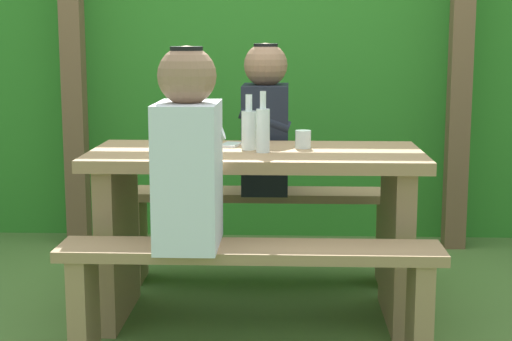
{
  "coord_description": "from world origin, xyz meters",
  "views": [
    {
      "loc": [
        0.14,
        -3.32,
        1.22
      ],
      "look_at": [
        0.0,
        0.0,
        0.65
      ],
      "focal_mm": 55.73,
      "sensor_mm": 36.0,
      "label": 1
    }
  ],
  "objects_px": {
    "bench_far": "(260,217)",
    "bottle_right": "(249,128)",
    "bench_near": "(250,281)",
    "person_black_coat": "(266,124)",
    "person_white_shirt": "(188,155)",
    "cell_phone": "(231,145)",
    "drinking_glass": "(303,139)",
    "picnic_table": "(256,205)",
    "bottle_left": "(263,128)"
  },
  "relations": [
    {
      "from": "bottle_left",
      "to": "person_white_shirt",
      "type": "bearing_deg",
      "value": -118.67
    },
    {
      "from": "bench_near",
      "to": "drinking_glass",
      "type": "xyz_separation_m",
      "value": [
        0.2,
        0.6,
        0.45
      ]
    },
    {
      "from": "picnic_table",
      "to": "person_white_shirt",
      "type": "bearing_deg",
      "value": -113.09
    },
    {
      "from": "bottle_right",
      "to": "cell_phone",
      "type": "height_order",
      "value": "bottle_right"
    },
    {
      "from": "bottle_right",
      "to": "bench_far",
      "type": "bearing_deg",
      "value": 86.47
    },
    {
      "from": "picnic_table",
      "to": "bottle_left",
      "type": "xyz_separation_m",
      "value": [
        0.03,
        -0.06,
        0.34
      ]
    },
    {
      "from": "person_black_coat",
      "to": "person_white_shirt",
      "type": "bearing_deg",
      "value": -103.33
    },
    {
      "from": "bench_far",
      "to": "drinking_glass",
      "type": "bearing_deg",
      "value": -66.0
    },
    {
      "from": "bottle_right",
      "to": "person_white_shirt",
      "type": "bearing_deg",
      "value": -109.43
    },
    {
      "from": "drinking_glass",
      "to": "cell_phone",
      "type": "height_order",
      "value": "drinking_glass"
    },
    {
      "from": "drinking_glass",
      "to": "bottle_right",
      "type": "xyz_separation_m",
      "value": [
        -0.23,
        -0.05,
        0.05
      ]
    },
    {
      "from": "bench_near",
      "to": "person_white_shirt",
      "type": "height_order",
      "value": "person_white_shirt"
    },
    {
      "from": "picnic_table",
      "to": "person_white_shirt",
      "type": "height_order",
      "value": "person_white_shirt"
    },
    {
      "from": "picnic_table",
      "to": "cell_phone",
      "type": "relative_size",
      "value": 10.0
    },
    {
      "from": "bench_near",
      "to": "person_black_coat",
      "type": "distance_m",
      "value": 1.14
    },
    {
      "from": "person_white_shirt",
      "to": "person_black_coat",
      "type": "xyz_separation_m",
      "value": [
        0.25,
        1.04,
        0.0
      ]
    },
    {
      "from": "bench_near",
      "to": "cell_phone",
      "type": "bearing_deg",
      "value": 100.02
    },
    {
      "from": "drinking_glass",
      "to": "cell_phone",
      "type": "relative_size",
      "value": 0.55
    },
    {
      "from": "picnic_table",
      "to": "bottle_right",
      "type": "distance_m",
      "value": 0.33
    },
    {
      "from": "drinking_glass",
      "to": "bottle_right",
      "type": "relative_size",
      "value": 0.33
    },
    {
      "from": "bottle_left",
      "to": "person_black_coat",
      "type": "bearing_deg",
      "value": 90.63
    },
    {
      "from": "bench_near",
      "to": "picnic_table",
      "type": "bearing_deg",
      "value": 90.0
    },
    {
      "from": "bench_near",
      "to": "cell_phone",
      "type": "relative_size",
      "value": 10.0
    },
    {
      "from": "bench_near",
      "to": "bench_far",
      "type": "bearing_deg",
      "value": 90.0
    },
    {
      "from": "person_black_coat",
      "to": "bottle_right",
      "type": "bearing_deg",
      "value": -96.38
    },
    {
      "from": "bottle_right",
      "to": "picnic_table",
      "type": "bearing_deg",
      "value": -33.14
    },
    {
      "from": "person_white_shirt",
      "to": "bottle_left",
      "type": "relative_size",
      "value": 2.84
    },
    {
      "from": "person_white_shirt",
      "to": "cell_phone",
      "type": "distance_m",
      "value": 0.67
    },
    {
      "from": "bench_near",
      "to": "bench_far",
      "type": "height_order",
      "value": "same"
    },
    {
      "from": "cell_phone",
      "to": "person_white_shirt",
      "type": "bearing_deg",
      "value": -87.59
    },
    {
      "from": "drinking_glass",
      "to": "bottle_right",
      "type": "bearing_deg",
      "value": -166.72
    },
    {
      "from": "drinking_glass",
      "to": "cell_phone",
      "type": "xyz_separation_m",
      "value": [
        -0.32,
        0.06,
        -0.03
      ]
    },
    {
      "from": "bench_far",
      "to": "bottle_right",
      "type": "distance_m",
      "value": 0.71
    },
    {
      "from": "drinking_glass",
      "to": "picnic_table",
      "type": "bearing_deg",
      "value": -159.48
    },
    {
      "from": "bench_near",
      "to": "bench_far",
      "type": "xyz_separation_m",
      "value": [
        0.0,
        1.05,
        0.0
      ]
    },
    {
      "from": "person_black_coat",
      "to": "bottle_right",
      "type": "xyz_separation_m",
      "value": [
        -0.06,
        -0.5,
        0.04
      ]
    },
    {
      "from": "picnic_table",
      "to": "person_black_coat",
      "type": "relative_size",
      "value": 1.95
    },
    {
      "from": "bench_far",
      "to": "bottle_left",
      "type": "bearing_deg",
      "value": -86.93
    },
    {
      "from": "picnic_table",
      "to": "cell_phone",
      "type": "height_order",
      "value": "cell_phone"
    },
    {
      "from": "cell_phone",
      "to": "bottle_left",
      "type": "bearing_deg",
      "value": -41.0
    },
    {
      "from": "bench_far",
      "to": "person_black_coat",
      "type": "xyz_separation_m",
      "value": [
        0.02,
        -0.0,
        0.46
      ]
    },
    {
      "from": "picnic_table",
      "to": "drinking_glass",
      "type": "bearing_deg",
      "value": 20.52
    },
    {
      "from": "person_black_coat",
      "to": "drinking_glass",
      "type": "relative_size",
      "value": 9.33
    },
    {
      "from": "picnic_table",
      "to": "bottle_right",
      "type": "height_order",
      "value": "bottle_right"
    },
    {
      "from": "picnic_table",
      "to": "bottle_right",
      "type": "relative_size",
      "value": 5.96
    },
    {
      "from": "bench_near",
      "to": "cell_phone",
      "type": "height_order",
      "value": "cell_phone"
    },
    {
      "from": "person_white_shirt",
      "to": "drinking_glass",
      "type": "distance_m",
      "value": 0.73
    },
    {
      "from": "bottle_right",
      "to": "cell_phone",
      "type": "bearing_deg",
      "value": 126.65
    },
    {
      "from": "bench_near",
      "to": "bottle_left",
      "type": "distance_m",
      "value": 0.69
    },
    {
      "from": "person_black_coat",
      "to": "drinking_glass",
      "type": "bearing_deg",
      "value": -68.55
    }
  ]
}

